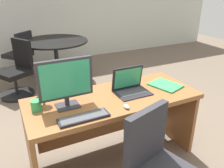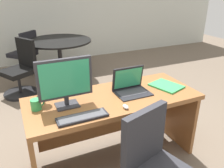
# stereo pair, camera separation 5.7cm
# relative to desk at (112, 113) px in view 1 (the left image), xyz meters

# --- Properties ---
(ground) EXTENTS (12.00, 12.00, 0.00)m
(ground) POSITION_rel_desk_xyz_m (0.00, 1.46, -0.55)
(ground) COLOR #6B5B4C
(back_wall) EXTENTS (10.00, 0.10, 2.80)m
(back_wall) POSITION_rel_desk_xyz_m (0.00, 3.78, 0.85)
(back_wall) COLOR silver
(back_wall) RESTS_ON ground
(desk) EXTENTS (1.67, 0.68, 0.75)m
(desk) POSITION_rel_desk_xyz_m (0.00, 0.00, 0.00)
(desk) COLOR brown
(desk) RESTS_ON ground
(monitor) EXTENTS (0.47, 0.16, 0.44)m
(monitor) POSITION_rel_desk_xyz_m (-0.45, -0.03, 0.45)
(monitor) COLOR #2D2D33
(monitor) RESTS_ON desk
(laptop) EXTENTS (0.34, 0.26, 0.25)m
(laptop) POSITION_rel_desk_xyz_m (0.20, 0.00, 0.28)
(laptop) COLOR black
(laptop) RESTS_ON desk
(keyboard) EXTENTS (0.42, 0.13, 0.02)m
(keyboard) POSITION_rel_desk_xyz_m (-0.39, -0.29, 0.21)
(keyboard) COLOR black
(keyboard) RESTS_ON desk
(mouse) EXTENTS (0.04, 0.07, 0.03)m
(mouse) POSITION_rel_desk_xyz_m (0.00, -0.29, 0.22)
(mouse) COLOR silver
(mouse) RESTS_ON desk
(desk_lamp) EXTENTS (0.12, 0.14, 0.36)m
(desk_lamp) POSITION_rel_desk_xyz_m (-0.62, 0.18, 0.46)
(desk_lamp) COLOR black
(desk_lamp) RESTS_ON desk
(book) EXTENTS (0.33, 0.37, 0.02)m
(book) POSITION_rel_desk_xyz_m (0.61, -0.06, 0.21)
(book) COLOR green
(book) RESTS_ON desk
(coffee_mug) EXTENTS (0.12, 0.09, 0.09)m
(coffee_mug) POSITION_rel_desk_xyz_m (-0.71, 0.01, 0.25)
(coffee_mug) COLOR green
(coffee_mug) RESTS_ON desk
(meeting_table) EXTENTS (1.24, 1.24, 0.77)m
(meeting_table) POSITION_rel_desk_xyz_m (0.04, 2.53, 0.03)
(meeting_table) COLOR black
(meeting_table) RESTS_ON ground
(meeting_chair_near) EXTENTS (0.65, 0.66, 0.87)m
(meeting_chair_near) POSITION_rel_desk_xyz_m (-0.56, 3.18, -0.20)
(meeting_chair_near) COLOR black
(meeting_chair_near) RESTS_ON ground
(meeting_chair_far) EXTENTS (0.64, 0.63, 0.93)m
(meeting_chair_far) POSITION_rel_desk_xyz_m (-0.72, 2.09, -0.17)
(meeting_chair_far) COLOR black
(meeting_chair_far) RESTS_ON ground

